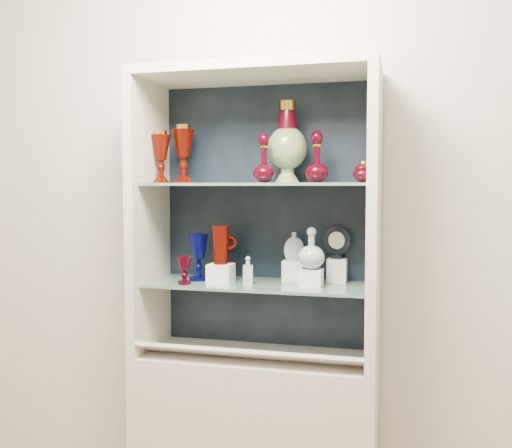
% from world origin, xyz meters
% --- Properties ---
extents(wall_back, '(3.50, 0.02, 2.80)m').
position_xyz_m(wall_back, '(0.00, 1.75, 1.40)').
color(wall_back, beige).
rests_on(wall_back, ground).
extents(cabinet_base, '(1.00, 0.40, 0.75)m').
position_xyz_m(cabinet_base, '(0.00, 1.53, 0.38)').
color(cabinet_base, beige).
rests_on(cabinet_base, ground).
extents(cabinet_back_panel, '(0.98, 0.02, 1.15)m').
position_xyz_m(cabinet_back_panel, '(0.00, 1.72, 1.32)').
color(cabinet_back_panel, black).
rests_on(cabinet_back_panel, cabinet_base).
extents(cabinet_side_left, '(0.04, 0.40, 1.15)m').
position_xyz_m(cabinet_side_left, '(-0.48, 1.53, 1.32)').
color(cabinet_side_left, beige).
rests_on(cabinet_side_left, cabinet_base).
extents(cabinet_side_right, '(0.04, 0.40, 1.15)m').
position_xyz_m(cabinet_side_right, '(0.48, 1.53, 1.32)').
color(cabinet_side_right, beige).
rests_on(cabinet_side_right, cabinet_base).
extents(cabinet_top_cap, '(1.00, 0.40, 0.04)m').
position_xyz_m(cabinet_top_cap, '(0.00, 1.53, 1.92)').
color(cabinet_top_cap, beige).
rests_on(cabinet_top_cap, cabinet_side_left).
extents(shelf_lower, '(0.92, 0.34, 0.01)m').
position_xyz_m(shelf_lower, '(0.00, 1.55, 1.04)').
color(shelf_lower, slate).
rests_on(shelf_lower, cabinet_side_left).
extents(shelf_upper, '(0.92, 0.34, 0.01)m').
position_xyz_m(shelf_upper, '(0.00, 1.55, 1.46)').
color(shelf_upper, slate).
rests_on(shelf_upper, cabinet_side_left).
extents(label_ledge, '(0.92, 0.17, 0.09)m').
position_xyz_m(label_ledge, '(0.00, 1.42, 0.78)').
color(label_ledge, beige).
rests_on(label_ledge, cabinet_base).
extents(label_card_0, '(0.10, 0.06, 0.03)m').
position_xyz_m(label_card_0, '(0.02, 1.42, 0.80)').
color(label_card_0, white).
rests_on(label_card_0, label_ledge).
extents(label_card_1, '(0.10, 0.06, 0.03)m').
position_xyz_m(label_card_1, '(0.28, 1.42, 0.80)').
color(label_card_1, white).
rests_on(label_card_1, label_ledge).
extents(pedestal_lamp_left, '(0.11, 0.11, 0.23)m').
position_xyz_m(pedestal_lamp_left, '(-0.43, 1.54, 1.58)').
color(pedestal_lamp_left, '#440700').
rests_on(pedestal_lamp_left, shelf_upper).
extents(pedestal_lamp_right, '(0.11, 0.11, 0.26)m').
position_xyz_m(pedestal_lamp_right, '(-0.35, 1.61, 1.60)').
color(pedestal_lamp_right, '#440700').
rests_on(pedestal_lamp_right, shelf_upper).
extents(enamel_urn, '(0.21, 0.21, 0.34)m').
position_xyz_m(enamel_urn, '(0.12, 1.60, 1.64)').
color(enamel_urn, '#0A440F').
rests_on(enamel_urn, shelf_upper).
extents(ruby_decanter_a, '(0.11, 0.11, 0.22)m').
position_xyz_m(ruby_decanter_a, '(0.04, 1.49, 1.58)').
color(ruby_decanter_a, '#3A000B').
rests_on(ruby_decanter_a, shelf_upper).
extents(ruby_decanter_b, '(0.12, 0.12, 0.22)m').
position_xyz_m(ruby_decanter_b, '(0.25, 1.56, 1.58)').
color(ruby_decanter_b, '#3A000B').
rests_on(ruby_decanter_b, shelf_upper).
extents(lidded_bowl, '(0.10, 0.10, 0.09)m').
position_xyz_m(lidded_bowl, '(0.44, 1.47, 1.51)').
color(lidded_bowl, '#3A000B').
rests_on(lidded_bowl, shelf_upper).
extents(cobalt_goblet, '(0.10, 0.10, 0.20)m').
position_xyz_m(cobalt_goblet, '(-0.26, 1.56, 1.15)').
color(cobalt_goblet, '#000345').
rests_on(cobalt_goblet, shelf_lower).
extents(ruby_goblet_tall, '(0.10, 0.10, 0.19)m').
position_xyz_m(ruby_goblet_tall, '(-0.17, 1.62, 1.15)').
color(ruby_goblet_tall, '#440700').
rests_on(ruby_goblet_tall, shelf_lower).
extents(ruby_goblet_small, '(0.07, 0.07, 0.12)m').
position_xyz_m(ruby_goblet_small, '(-0.28, 1.44, 1.11)').
color(ruby_goblet_small, '#3A000B').
rests_on(ruby_goblet_small, shelf_lower).
extents(riser_ruby_pitcher, '(0.10, 0.10, 0.08)m').
position_xyz_m(riser_ruby_pitcher, '(-0.15, 1.51, 1.09)').
color(riser_ruby_pitcher, silver).
rests_on(riser_ruby_pitcher, shelf_lower).
extents(ruby_pitcher, '(0.14, 0.11, 0.16)m').
position_xyz_m(ruby_pitcher, '(-0.15, 1.51, 1.21)').
color(ruby_pitcher, '#440700').
rests_on(ruby_pitcher, riser_ruby_pitcher).
extents(clear_square_bottle, '(0.05, 0.05, 0.12)m').
position_xyz_m(clear_square_bottle, '(-0.03, 1.51, 1.11)').
color(clear_square_bottle, '#90A1A7').
rests_on(clear_square_bottle, shelf_lower).
extents(riser_flat_flask, '(0.09, 0.09, 0.09)m').
position_xyz_m(riser_flat_flask, '(0.14, 1.64, 1.09)').
color(riser_flat_flask, silver).
rests_on(riser_flat_flask, shelf_lower).
extents(flat_flask, '(0.10, 0.07, 0.12)m').
position_xyz_m(flat_flask, '(0.14, 1.64, 1.20)').
color(flat_flask, '#B1B9C4').
rests_on(flat_flask, riser_flat_flask).
extents(riser_clear_round_decanter, '(0.09, 0.09, 0.07)m').
position_xyz_m(riser_clear_round_decanter, '(0.23, 1.53, 1.08)').
color(riser_clear_round_decanter, silver).
rests_on(riser_clear_round_decanter, shelf_lower).
extents(clear_round_decanter, '(0.12, 0.12, 0.16)m').
position_xyz_m(clear_round_decanter, '(0.23, 1.53, 1.20)').
color(clear_round_decanter, '#90A1A7').
rests_on(clear_round_decanter, riser_clear_round_decanter).
extents(riser_cameo_medallion, '(0.08, 0.08, 0.10)m').
position_xyz_m(riser_cameo_medallion, '(0.32, 1.66, 1.10)').
color(riser_cameo_medallion, silver).
rests_on(riser_cameo_medallion, shelf_lower).
extents(cameo_medallion, '(0.13, 0.08, 0.14)m').
position_xyz_m(cameo_medallion, '(0.32, 1.66, 1.22)').
color(cameo_medallion, black).
rests_on(cameo_medallion, riser_cameo_medallion).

